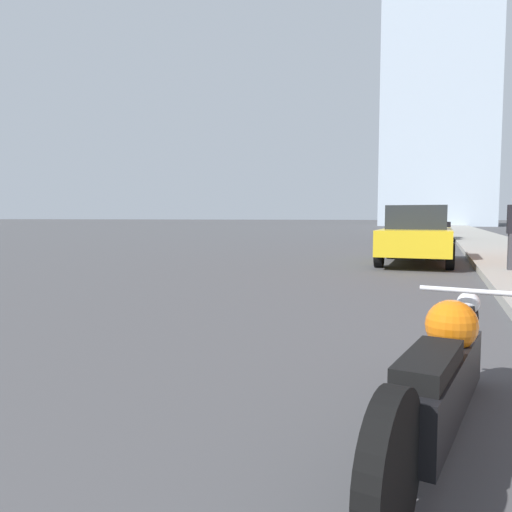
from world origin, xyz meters
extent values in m
cube|color=gray|center=(5.48, 40.00, 0.07)|extent=(2.85, 240.00, 0.15)
cylinder|color=black|center=(3.40, 5.91, 0.31)|extent=(0.21, 0.63, 0.62)
cylinder|color=black|center=(3.04, 3.91, 0.31)|extent=(0.21, 0.63, 0.62)
cube|color=black|center=(3.22, 4.91, 0.33)|extent=(0.51, 1.56, 0.32)
sphere|color=orange|center=(3.28, 5.21, 0.61)|extent=(0.30, 0.30, 0.30)
cube|color=black|center=(3.16, 4.58, 0.54)|extent=(0.34, 0.73, 0.10)
sphere|color=silver|center=(3.41, 5.94, 0.63)|extent=(0.16, 0.16, 0.16)
cylinder|color=silver|center=(3.38, 5.80, 0.73)|extent=(0.62, 0.15, 0.04)
cube|color=gold|center=(2.70, 15.99, 0.62)|extent=(1.77, 4.51, 0.61)
cube|color=#23282D|center=(2.70, 15.99, 1.23)|extent=(1.49, 2.17, 0.61)
cylinder|color=black|center=(1.90, 17.39, 0.32)|extent=(0.21, 0.63, 0.63)
cylinder|color=black|center=(3.53, 17.37, 0.32)|extent=(0.21, 0.63, 0.63)
cylinder|color=black|center=(1.87, 14.61, 0.32)|extent=(0.21, 0.63, 0.63)
cylinder|color=black|center=(3.50, 14.59, 0.32)|extent=(0.21, 0.63, 0.63)
cube|color=black|center=(2.77, 29.30, 0.66)|extent=(2.08, 4.31, 0.70)
cube|color=#23282D|center=(2.77, 29.30, 1.32)|extent=(1.64, 2.12, 0.63)
cylinder|color=black|center=(1.84, 30.53, 0.31)|extent=(0.25, 0.63, 0.61)
cylinder|color=black|center=(3.49, 30.67, 0.31)|extent=(0.25, 0.63, 0.61)
cylinder|color=black|center=(2.06, 27.94, 0.31)|extent=(0.25, 0.63, 0.61)
cylinder|color=black|center=(3.70, 28.08, 0.31)|extent=(0.25, 0.63, 0.61)
cube|color=red|center=(2.62, 40.52, 0.64)|extent=(2.03, 4.48, 0.65)
cube|color=#23282D|center=(2.62, 40.52, 1.27)|extent=(1.67, 2.17, 0.61)
cylinder|color=black|center=(1.77, 41.92, 0.32)|extent=(0.22, 0.64, 0.63)
cylinder|color=black|center=(3.56, 41.86, 0.32)|extent=(0.22, 0.64, 0.63)
cylinder|color=black|center=(1.68, 39.17, 0.32)|extent=(0.22, 0.64, 0.63)
cylinder|color=black|center=(3.47, 39.12, 0.32)|extent=(0.22, 0.64, 0.63)
camera|label=1|loc=(3.18, 2.07, 1.25)|focal=35.00mm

